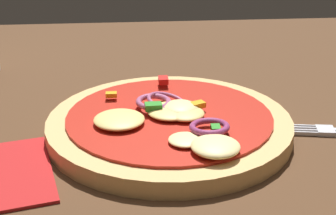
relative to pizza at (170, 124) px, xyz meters
name	(u,v)px	position (x,y,z in m)	size (l,w,h in m)	color
dining_table	(129,149)	(-0.04, 0.00, -0.02)	(1.48, 0.98, 0.03)	#4C301C
pizza	(170,124)	(0.00, 0.00, 0.00)	(0.25, 0.25, 0.03)	tan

